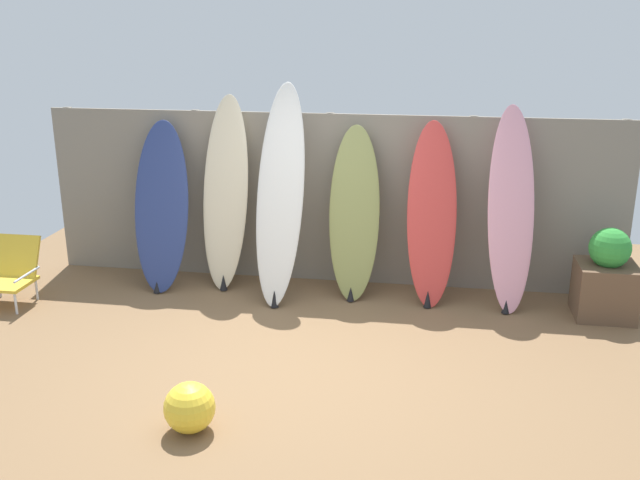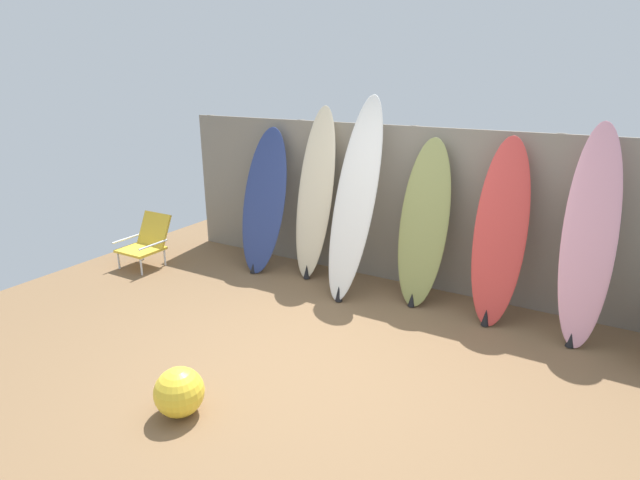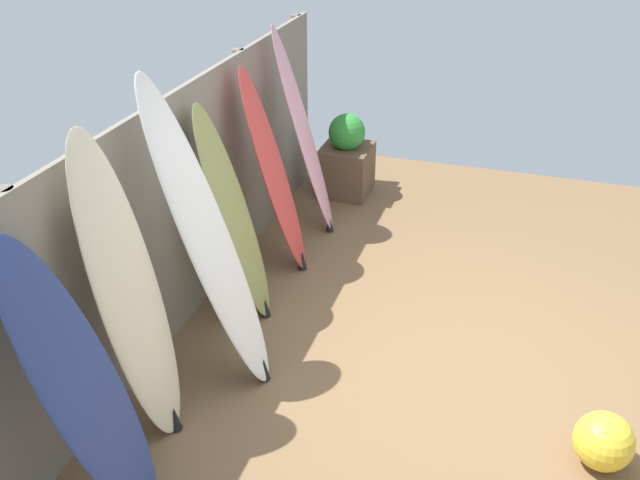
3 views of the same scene
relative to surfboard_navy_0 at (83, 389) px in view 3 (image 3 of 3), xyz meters
name	(u,v)px [view 3 (image 3 of 3)]	position (x,y,z in m)	size (l,w,h in m)	color
ground	(436,375)	(1.70, -1.58, -0.85)	(7.68, 7.68, 0.00)	brown
fence_back	(169,222)	(1.70, 0.42, 0.05)	(6.08, 0.11, 1.80)	gray
surfboard_navy_0	(83,389)	(0.00, 0.00, 0.00)	(0.64, 0.71, 1.73)	navy
surfboard_cream_1	(130,296)	(0.66, 0.11, 0.13)	(0.55, 0.53, 2.00)	beige
surfboard_white_2	(209,241)	(1.28, -0.10, 0.20)	(0.50, 0.84, 2.14)	white
surfboard_olive_3	(234,218)	(2.01, 0.05, -0.01)	(0.54, 0.56, 1.72)	olive
surfboard_red_4	(275,175)	(2.77, 0.02, 0.02)	(0.53, 0.60, 1.79)	#D13D38
surfboard_pink_5	(305,135)	(3.52, 0.01, 0.11)	(0.52, 0.65, 1.95)	pink
planter_box	(346,159)	(4.43, -0.14, -0.47)	(0.54, 0.51, 0.88)	brown
beach_ball	(604,441)	(1.19, -2.66, -0.68)	(0.36, 0.36, 0.36)	yellow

